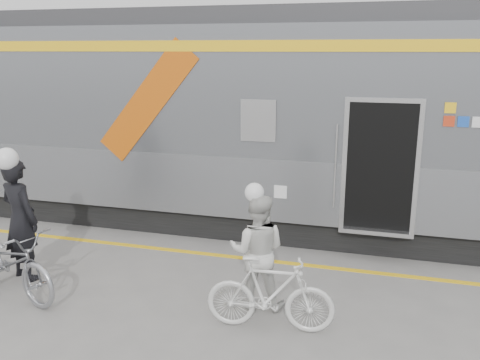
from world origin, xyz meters
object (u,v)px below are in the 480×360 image
(bicycle_left, at_px, (9,261))
(woman, at_px, (257,251))
(bicycle_right, at_px, (270,294))
(man, at_px, (20,220))

(bicycle_left, bearing_deg, woman, -61.17)
(woman, distance_m, bicycle_right, 0.70)
(man, height_order, woman, man)
(bicycle_right, bearing_deg, man, 78.05)
(bicycle_left, relative_size, woman, 1.23)
(woman, bearing_deg, man, -3.82)
(bicycle_left, distance_m, woman, 3.49)
(woman, bearing_deg, bicycle_right, 113.18)
(man, xyz_separation_m, bicycle_left, (0.20, -0.55, -0.42))
(man, bearing_deg, woman, -160.34)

